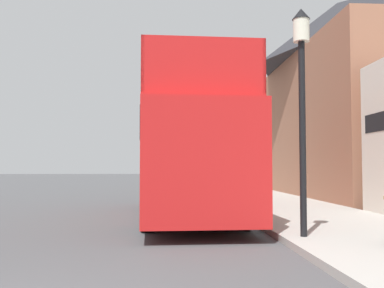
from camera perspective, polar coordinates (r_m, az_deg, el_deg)
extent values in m
plane|color=#4C4C4F|center=(24.79, -8.74, -6.34)|extent=(144.00, 144.00, 0.00)
cube|color=#ADAAA3|center=(22.09, 7.76, -6.59)|extent=(3.91, 108.00, 0.14)
cube|color=#9E664C|center=(25.03, 18.21, 1.85)|extent=(6.00, 17.31, 7.02)
pyramid|color=#2D2D33|center=(25.96, 18.03, 13.26)|extent=(6.00, 17.31, 3.29)
cube|color=red|center=(13.35, -0.79, -2.53)|extent=(2.92, 9.79, 2.58)
cube|color=orange|center=(12.87, -0.61, -1.94)|extent=(2.77, 5.43, 0.45)
cube|color=black|center=(13.38, -0.79, 0.85)|extent=(2.92, 9.02, 0.70)
cube|color=red|center=(13.42, -0.78, 3.19)|extent=(2.89, 9.02, 0.10)
cube|color=red|center=(13.46, -6.05, 5.87)|extent=(0.42, 8.92, 1.15)
cube|color=red|center=(13.66, 4.40, 5.73)|extent=(0.42, 8.92, 1.15)
cube|color=red|center=(9.18, 1.55, 10.02)|extent=(2.54, 0.17, 1.15)
cube|color=red|center=(17.24, -1.83, 3.92)|extent=(2.59, 1.46, 1.15)
cylinder|color=black|center=(16.34, -5.69, -6.28)|extent=(0.32, 1.07, 1.06)
cylinder|color=black|center=(16.49, 2.31, -6.26)|extent=(0.32, 1.07, 1.06)
cylinder|color=black|center=(10.53, -5.77, -8.13)|extent=(0.32, 1.07, 1.06)
cylinder|color=black|center=(10.77, 6.59, -8.01)|extent=(0.32, 1.07, 1.06)
cube|color=#9E9EA3|center=(20.28, -0.20, -5.61)|extent=(2.04, 4.38, 0.74)
cube|color=black|center=(20.13, -0.16, -3.94)|extent=(1.71, 2.14, 0.45)
cylinder|color=black|center=(21.55, -2.81, -6.06)|extent=(0.23, 0.64, 0.63)
cylinder|color=black|center=(21.71, 1.66, -6.04)|extent=(0.23, 0.64, 0.63)
cylinder|color=black|center=(18.89, -2.35, -6.50)|extent=(0.23, 0.64, 0.63)
cylinder|color=black|center=(19.08, 2.75, -6.46)|extent=(0.23, 0.64, 0.63)
cylinder|color=black|center=(9.07, 13.86, 0.74)|extent=(0.13, 0.13, 3.83)
cylinder|color=silver|center=(9.45, 13.70, 13.82)|extent=(0.32, 0.32, 0.45)
cone|color=black|center=(9.55, 13.67, 15.75)|extent=(0.35, 0.35, 0.22)
cylinder|color=black|center=(16.38, 6.03, 0.31)|extent=(0.13, 0.13, 4.54)
cylinder|color=silver|center=(16.71, 5.99, 8.90)|extent=(0.32, 0.32, 0.45)
cone|color=black|center=(16.78, 5.98, 10.02)|extent=(0.35, 0.35, 0.22)
cylinder|color=black|center=(23.80, 3.36, -0.77)|extent=(0.13, 0.13, 4.49)
cylinder|color=silver|center=(24.02, 3.34, 5.12)|extent=(0.32, 0.32, 0.45)
cone|color=black|center=(24.07, 3.34, 5.91)|extent=(0.35, 0.35, 0.22)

